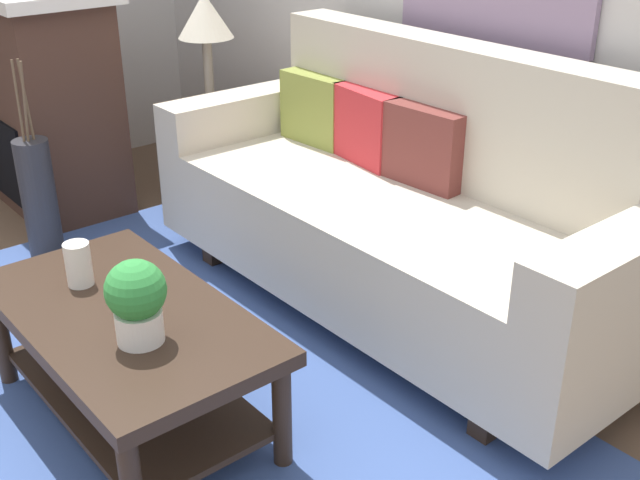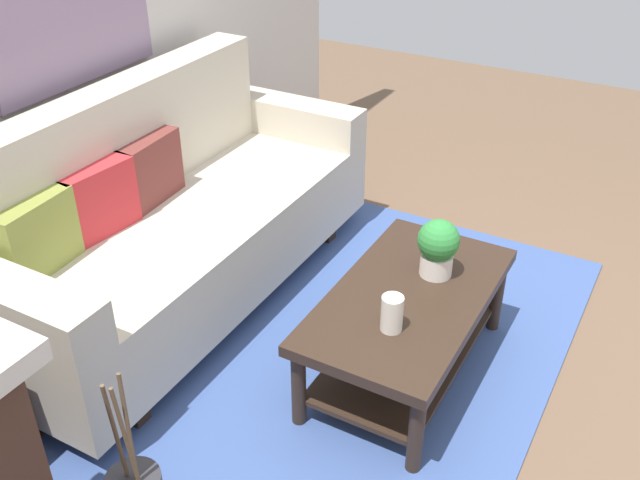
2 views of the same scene
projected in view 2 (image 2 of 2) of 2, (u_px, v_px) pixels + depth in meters
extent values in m
plane|color=brown|center=(446.00, 410.00, 3.04)|extent=(8.86, 8.86, 0.00)
cube|color=silver|center=(38.00, 23.00, 3.16)|extent=(4.86, 0.10, 2.70)
cube|color=#3D5693|center=(341.00, 370.00, 3.24)|extent=(2.89, 1.72, 0.01)
cube|color=beige|center=(189.00, 244.00, 3.55)|extent=(1.82, 0.84, 0.40)
cube|color=beige|center=(125.00, 141.00, 3.43)|extent=(1.82, 0.20, 0.56)
cube|color=beige|center=(21.00, 345.00, 2.75)|extent=(0.20, 0.84, 0.60)
cube|color=beige|center=(294.00, 150.00, 4.25)|extent=(0.20, 0.84, 0.60)
cube|color=#332319|center=(77.00, 384.00, 3.08)|extent=(0.08, 0.74, 0.12)
cube|color=#332319|center=(278.00, 217.00, 4.29)|extent=(0.08, 0.74, 0.12)
cube|color=olive|center=(37.00, 236.00, 2.92)|extent=(0.37, 0.14, 0.32)
cube|color=red|center=(98.00, 200.00, 3.18)|extent=(0.37, 0.16, 0.32)
cube|color=brown|center=(150.00, 170.00, 3.44)|extent=(0.37, 0.14, 0.32)
cube|color=#332319|center=(409.00, 299.00, 3.02)|extent=(1.10, 0.60, 0.05)
cube|color=#332319|center=(404.00, 351.00, 3.17)|extent=(0.98, 0.50, 0.02)
cylinder|color=#332319|center=(415.00, 434.00, 2.67)|extent=(0.06, 0.06, 0.38)
cylinder|color=#332319|center=(496.00, 297.00, 3.40)|extent=(0.06, 0.06, 0.38)
cylinder|color=#332319|center=(299.00, 388.00, 2.88)|extent=(0.06, 0.06, 0.38)
cylinder|color=#332319|center=(398.00, 268.00, 3.60)|extent=(0.06, 0.06, 0.38)
cylinder|color=white|center=(392.00, 313.00, 2.77)|extent=(0.09, 0.09, 0.15)
cylinder|color=white|center=(436.00, 264.00, 3.11)|extent=(0.14, 0.14, 0.10)
sphere|color=#2F873B|center=(439.00, 240.00, 3.04)|extent=(0.18, 0.18, 0.18)
cylinder|color=brown|center=(128.00, 427.00, 1.93)|extent=(0.03, 0.03, 0.36)
cylinder|color=brown|center=(115.00, 432.00, 1.92)|extent=(0.04, 0.02, 0.36)
cylinder|color=brown|center=(125.00, 437.00, 1.90)|extent=(0.03, 0.02, 0.36)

